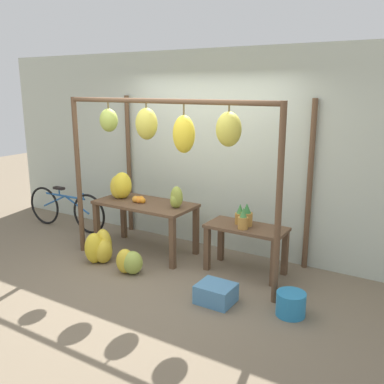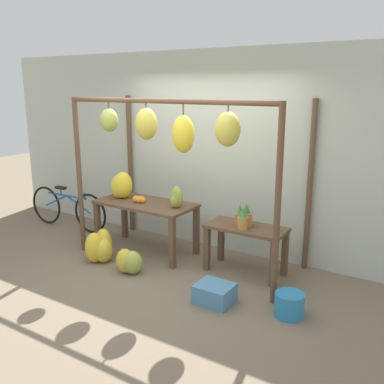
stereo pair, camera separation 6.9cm
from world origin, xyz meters
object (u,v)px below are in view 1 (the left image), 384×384
blue_bucket (291,304)px  papaya_pile (176,198)px  banana_pile_on_table (121,186)px  parked_bicycle (66,209)px  banana_pile_ground_left (100,248)px  pineapple_cluster (244,217)px  banana_pile_ground_right (129,262)px  fruit_crate_white (216,293)px  orange_pile (139,200)px

blue_bucket → papaya_pile: size_ratio=1.04×
papaya_pile → banana_pile_on_table: bearing=179.5°
banana_pile_on_table → blue_bucket: banana_pile_on_table is taller
blue_bucket → parked_bicycle: (-4.09, 0.75, 0.22)m
banana_pile_ground_left → papaya_pile: (0.82, 0.62, 0.66)m
banana_pile_ground_left → blue_bucket: size_ratio=1.55×
pineapple_cluster → parked_bicycle: pineapple_cluster is taller
blue_bucket → papaya_pile: bearing=161.0°
banana_pile_ground_right → fruit_crate_white: size_ratio=1.03×
pineapple_cluster → blue_bucket: (0.88, -0.71, -0.60)m
pineapple_cluster → banana_pile_ground_right: bearing=-146.5°
banana_pile_on_table → orange_pile: (0.38, -0.06, -0.14)m
pineapple_cluster → orange_pile: bearing=-175.0°
banana_pile_ground_left → blue_bucket: bearing=-0.2°
pineapple_cluster → banana_pile_ground_right: (-1.19, -0.79, -0.57)m
banana_pile_ground_right → parked_bicycle: (-2.02, 0.83, 0.19)m
papaya_pile → banana_pile_ground_left: bearing=-143.1°
banana_pile_ground_right → papaya_pile: size_ratio=1.39×
banana_pile_on_table → blue_bucket: bearing=-12.9°
banana_pile_on_table → fruit_crate_white: 2.29m
banana_pile_on_table → blue_bucket: size_ratio=1.26×
blue_bucket → banana_pile_on_table: bearing=167.1°
banana_pile_ground_left → pineapple_cluster: bearing=21.6°
banana_pile_ground_left → blue_bucket: 2.65m
banana_pile_ground_left → papaya_pile: 1.22m
banana_pile_on_table → orange_pile: size_ratio=1.92×
blue_bucket → parked_bicycle: 4.17m
banana_pile_on_table → parked_bicycle: size_ratio=0.23×
blue_bucket → orange_pile: bearing=166.5°
orange_pile → papaya_pile: size_ratio=0.68×
orange_pile → banana_pile_ground_left: bearing=-113.2°
banana_pile_on_table → blue_bucket: (2.78, -0.64, -0.78)m
orange_pile → banana_pile_ground_right: (0.33, -0.66, -0.61)m
blue_bucket → parked_bicycle: size_ratio=0.18×
banana_pile_on_table → fruit_crate_white: bearing=-21.8°
banana_pile_on_table → pineapple_cluster: size_ratio=1.33×
blue_bucket → parked_bicycle: bearing=169.6°
banana_pile_ground_left → banana_pile_ground_right: bearing=-9.0°
pineapple_cluster → blue_bucket: size_ratio=0.95×
orange_pile → banana_pile_ground_right: size_ratio=0.49×
banana_pile_on_table → banana_pile_ground_left: 0.95m
banana_pile_on_table → banana_pile_ground_left: size_ratio=0.81×
pineapple_cluster → blue_bucket: bearing=-39.0°
fruit_crate_white → blue_bucket: bearing=11.8°
pineapple_cluster → papaya_pile: 0.96m
banana_pile_on_table → papaya_pile: size_ratio=1.31×
pineapple_cluster → parked_bicycle: size_ratio=0.18×
banana_pile_ground_right → blue_bucket: (2.07, 0.08, -0.03)m
pineapple_cluster → banana_pile_ground_left: size_ratio=0.61×
banana_pile_on_table → banana_pile_ground_right: size_ratio=0.94×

